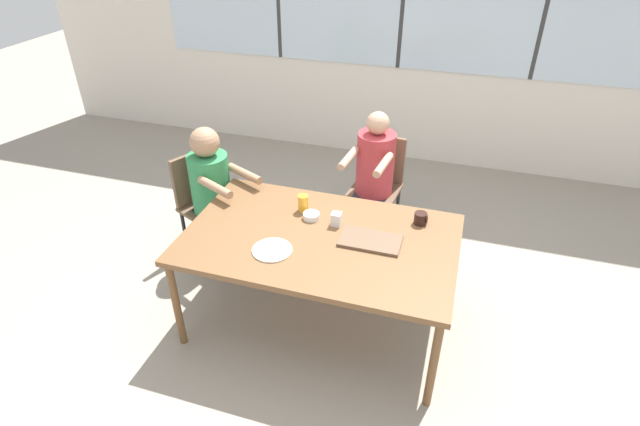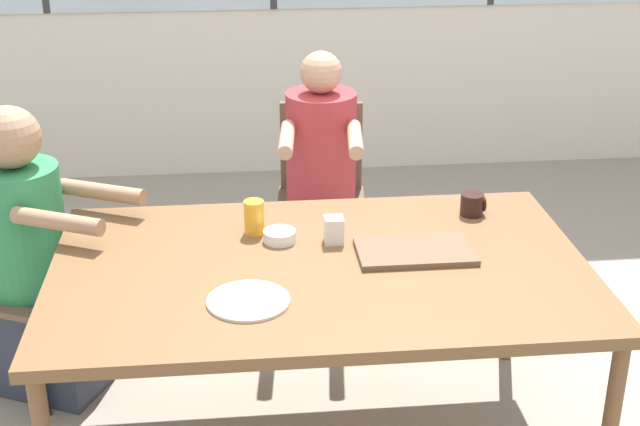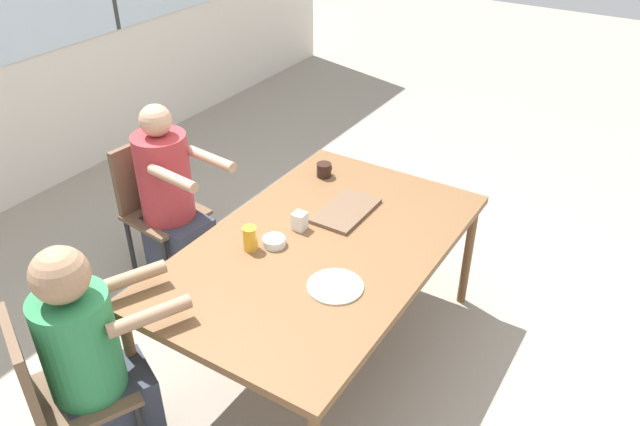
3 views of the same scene
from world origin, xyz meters
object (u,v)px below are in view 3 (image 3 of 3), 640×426
Objects in this scene: chair_for_man_blue_shirt at (154,198)px; coffee_mug at (324,170)px; chair_for_woman_green_shirt at (54,387)px; person_woman_green_shirt at (95,368)px; milk_carton_small at (300,221)px; juice_glass at (250,238)px; bowl_white_shallow at (274,242)px; person_man_blue_shirt at (172,206)px.

chair_for_man_blue_shirt is 9.47× the size of coffee_mug.
person_woman_green_shirt reaches higher than chair_for_woman_green_shirt.
milk_carton_small is (1.07, -0.31, 0.25)m from person_woman_green_shirt.
chair_for_woman_green_shirt is 0.75× the size of person_woman_green_shirt.
juice_glass is 1.31× the size of milk_carton_small.
milk_carton_small is at bearing -8.21° from bowl_white_shallow.
person_man_blue_shirt is at bearing 75.73° from bowl_white_shallow.
coffee_mug is (0.47, -0.76, 0.24)m from person_man_blue_shirt.
person_woman_green_shirt reaches higher than coffee_mug.
juice_glass reaches higher than bowl_white_shallow.
milk_carton_small is 0.19m from bowl_white_shallow.
person_man_blue_shirt reaches higher than person_woman_green_shirt.
person_woman_green_shirt is 1.62m from coffee_mug.
chair_for_woman_green_shirt and chair_for_man_blue_shirt have the same top height.
bowl_white_shallow is (-0.71, -0.16, -0.02)m from coffee_mug.
coffee_mug is at bearing 110.39° from person_woman_green_shirt.
chair_for_woman_green_shirt is 1.12m from bowl_white_shallow.
coffee_mug is (1.75, -0.20, 0.25)m from chair_for_woman_green_shirt.
person_man_blue_shirt reaches higher than bowl_white_shallow.
chair_for_man_blue_shirt is 9.31× the size of milk_carton_small.
chair_for_woman_green_shirt is 1.03m from juice_glass.
juice_glass is (-0.79, -0.08, 0.02)m from coffee_mug.
coffee_mug is at bearing 5.81° from juice_glass.
juice_glass is (-0.32, -0.84, 0.26)m from person_man_blue_shirt.
chair_for_man_blue_shirt reaches higher than coffee_mug.
person_woman_green_shirt reaches higher than juice_glass.
person_woman_green_shirt is at bearing 163.82° from milk_carton_small.
person_man_blue_shirt is at bearing 90.00° from chair_for_man_blue_shirt.
person_man_blue_shirt reaches higher than chair_for_woman_green_shirt.
milk_carton_small is (0.26, -0.10, -0.01)m from juice_glass.
milk_carton_small is at bearing 92.37° from chair_for_man_blue_shirt.
person_man_blue_shirt is at bearing 86.81° from milk_carton_small.
chair_for_man_blue_shirt is 1.14m from milk_carton_small.
chair_for_man_blue_shirt is at bearing -90.00° from person_man_blue_shirt.
coffee_mug is at bearing 19.16° from milk_carton_small.
juice_glass reaches higher than coffee_mug.
chair_for_man_blue_shirt is 0.75× the size of person_man_blue_shirt.
juice_glass is at bearing 158.83° from milk_carton_small.
chair_for_man_blue_shirt is 1.14m from bowl_white_shallow.
coffee_mug is 0.73m from bowl_white_shallow.
person_man_blue_shirt is 0.93m from coffee_mug.
bowl_white_shallow is (-0.23, -0.92, 0.22)m from person_man_blue_shirt.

